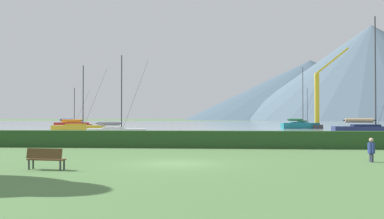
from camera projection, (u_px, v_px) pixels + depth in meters
name	position (u px, v px, depth m)	size (l,w,h in m)	color
ground_plane	(176.00, 164.00, 20.89)	(1000.00, 1000.00, 0.00)	#517A42
harbor_water	(219.00, 124.00, 157.41)	(320.00, 246.00, 0.00)	#8C9EA3
hedge_line	(193.00, 139.00, 31.86)	(80.00, 1.20, 1.29)	#284C23
sailboat_slip_0	(371.00, 131.00, 48.29)	(9.41, 3.26, 13.94)	navy
sailboat_slip_2	(301.00, 125.00, 87.00)	(8.78, 3.45, 12.75)	#19707A
sailboat_slip_3	(117.00, 132.00, 48.24)	(7.69, 3.50, 9.45)	white
sailboat_slip_4	(79.00, 128.00, 61.50)	(8.64, 3.17, 9.91)	gold
sailboat_slip_7	(72.00, 124.00, 95.43)	(8.63, 3.57, 9.05)	red
sailboat_slip_8	(306.00, 124.00, 104.52)	(6.70, 2.26, 9.61)	navy
park_bench_near_path	(46.00, 158.00, 18.44)	(1.71, 0.67, 0.95)	brown
person_seated_viewer	(371.00, 149.00, 21.66)	(0.36, 0.57, 1.25)	#2D3347
dock_crane	(319.00, 103.00, 86.48)	(7.48, 2.00, 16.67)	#333338
distant_hill_west_ridge	(310.00, 90.00, 406.77)	(243.86, 243.86, 57.70)	#425666
distant_hill_central_peak	(372.00, 72.00, 347.54)	(226.24, 226.24, 78.84)	#4C6070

